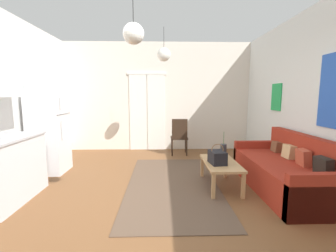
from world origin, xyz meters
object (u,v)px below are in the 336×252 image
Objects in this scene: pendant_lamp_near at (134,34)px; couch at (286,172)px; pendant_lamp_far at (164,55)px; accent_chair at (179,135)px; bamboo_vase at (223,151)px; coffee_table at (221,165)px; handbag at (217,157)px; refrigerator at (49,130)px.

couch is at bearing 23.64° from pendant_lamp_near.
accent_chair is at bearing 60.11° from pendant_lamp_far.
bamboo_vase is 0.51× the size of pendant_lamp_near.
coffee_table is 0.21m from handbag.
accent_chair is (-0.63, 1.76, -0.04)m from bamboo_vase.
accent_chair is 1.04× the size of pendant_lamp_near.
bamboo_vase is 1.39× the size of handbag.
refrigerator is (-3.24, 0.57, 0.29)m from bamboo_vase.
bamboo_vase is 0.28× the size of refrigerator.
refrigerator is at bearing 169.93° from bamboo_vase.
pendant_lamp_far is at bearing 142.12° from couch.
couch is at bearing -8.34° from coffee_table.
accent_chair is (2.61, 1.19, -0.33)m from refrigerator.
pendant_lamp_far reaches higher than handbag.
bamboo_vase is 0.40m from handbag.
refrigerator is at bearing 163.05° from handbag.
accent_chair is at bearing 77.11° from pendant_lamp_near.
bamboo_vase is 0.50× the size of accent_chair.
pendant_lamp_far reaches higher than coffee_table.
couch is 2.23× the size of pendant_lamp_near.
pendant_lamp_far is at bearing 60.76° from accent_chair.
handbag is 0.20× the size of refrigerator.
couch is 1.20× the size of refrigerator.
couch is at bearing -2.55° from handbag.
pendant_lamp_far reaches higher than couch.
pendant_lamp_far is at bearing 119.66° from handbag.
handbag is 0.47× the size of pendant_lamp_far.
pendant_lamp_far is (2.22, 0.52, 1.51)m from refrigerator.
handbag is (-1.10, 0.05, 0.24)m from couch.
pendant_lamp_near reaches higher than couch.
coffee_table is 1.42× the size of pendant_lamp_far.
pendant_lamp_near reaches higher than accent_chair.
bamboo_vase is at bearing 156.03° from couch.
bamboo_vase is 0.65× the size of pendant_lamp_far.
refrigerator is at bearing 25.14° from accent_chair.
pendant_lamp_near is (-1.16, -1.03, 1.59)m from handbag.
refrigerator reaches higher than bamboo_vase.
coffee_table is at bearing 50.00° from handbag.
couch is 4.35× the size of bamboo_vase.
couch is 2.16× the size of accent_chair.
accent_chair is 3.61m from pendant_lamp_near.
coffee_table is at bearing -56.03° from pendant_lamp_far.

